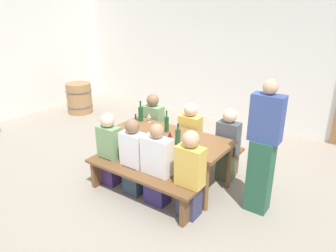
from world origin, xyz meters
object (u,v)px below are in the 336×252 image
bench_far (192,144)px  wine_glass_2 (159,127)px  seated_guest_near_0 (110,150)px  bench_near (138,179)px  tasting_table (168,141)px  wine_glass_0 (170,135)px  wine_barrel (79,98)px  seated_guest_far_1 (190,137)px  wine_bottle_0 (136,125)px  seated_guest_far_0 (153,127)px  seated_guest_near_1 (134,159)px  seated_guest_far_2 (228,146)px  wine_bottle_2 (167,124)px  wine_bottle_3 (141,114)px  standing_host (263,151)px  wine_glass_1 (149,116)px  seated_guest_near_2 (157,167)px  seated_guest_near_3 (190,176)px  wine_bottle_1 (178,136)px

bench_far → wine_glass_2: wine_glass_2 is taller
bench_far → seated_guest_near_0: size_ratio=1.56×
bench_near → bench_far: size_ratio=1.00×
tasting_table → wine_glass_0: size_ratio=12.32×
wine_barrel → seated_guest_far_1: bearing=-13.0°
wine_bottle_0 → seated_guest_far_0: seated_guest_far_0 is taller
seated_guest_near_1 → seated_guest_far_1: (0.24, 1.12, -0.00)m
seated_guest_far_2 → tasting_table: bearing=-51.8°
wine_barrel → wine_bottle_0: bearing=-26.1°
seated_guest_far_0 → seated_guest_far_2: (1.42, 0.00, 0.01)m
wine_bottle_2 → tasting_table: bearing=-46.8°
wine_bottle_3 → standing_host: size_ratio=0.19×
wine_glass_1 → seated_guest_near_1: seated_guest_near_1 is taller
bench_far → wine_bottle_0: bearing=-119.0°
bench_far → seated_guest_far_1: (0.05, -0.15, 0.19)m
seated_guest_near_1 → seated_guest_far_0: bearing=24.7°
seated_guest_near_1 → seated_guest_near_2: size_ratio=0.98×
standing_host → seated_guest_far_2: bearing=-35.5°
wine_bottle_2 → wine_glass_0: size_ratio=2.24×
seated_guest_near_3 → wine_bottle_0: bearing=71.6°
standing_host → seated_guest_near_1: bearing=21.7°
wine_bottle_3 → wine_glass_2: (0.62, -0.32, 0.00)m
wine_bottle_0 → wine_barrel: 3.65m
bench_near → seated_guest_far_0: size_ratio=1.53×
seated_guest_far_2 → standing_host: 0.89m
wine_bottle_0 → wine_glass_2: bearing=15.2°
tasting_table → wine_bottle_2: size_ratio=5.51×
wine_bottle_3 → seated_guest_far_0: size_ratio=0.30×
wine_bottle_2 → wine_glass_2: size_ratio=1.89×
bench_near → wine_bottle_2: size_ratio=5.21×
seated_guest_near_2 → seated_guest_far_0: bearing=39.7°
wine_bottle_1 → seated_guest_far_2: (0.42, 0.74, -0.31)m
bench_far → seated_guest_far_2: 0.76m
wine_bottle_1 → seated_guest_near_0: (-0.95, -0.38, -0.32)m
wine_bottle_2 → wine_glass_1: (-0.49, 0.19, -0.02)m
seated_guest_near_2 → seated_guest_far_1: size_ratio=1.03×
wine_bottle_1 → seated_guest_far_2: 0.90m
seated_guest_near_2 → seated_guest_far_2: seated_guest_near_2 is taller
wine_glass_2 → seated_guest_near_3: 1.02m
seated_guest_near_1 → bench_near: bearing=-127.3°
bench_far → seated_guest_near_2: (0.22, -1.27, 0.19)m
tasting_table → bench_far: (0.00, 0.71, -0.32)m
standing_host → wine_bottle_2: bearing=-1.3°
wine_glass_0 → tasting_table: bearing=132.1°
bench_near → seated_guest_far_2: bearing=60.8°
seated_guest_near_1 → seated_guest_near_3: 0.92m
wine_glass_2 → seated_guest_far_2: (0.83, 0.62, -0.32)m
wine_bottle_3 → standing_host: 2.13m
wine_glass_0 → seated_guest_near_3: seated_guest_near_3 is taller
seated_guest_far_0 → seated_guest_far_2: size_ratio=0.99×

